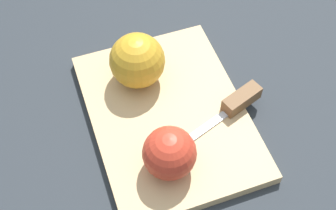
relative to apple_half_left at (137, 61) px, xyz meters
The scene contains 5 objects.
ground_plane 0.10m from the apple_half_left, 23.41° to the left, with size 4.00×4.00×0.00m, color #282D33.
cutting_board 0.10m from the apple_half_left, 23.41° to the left, with size 0.34×0.27×0.02m.
apple_half_left is the anchor object (origin of this frame).
apple_half_right 0.17m from the apple_half_left, ahead, with size 0.08×0.08×0.08m.
knife 0.17m from the apple_half_left, 58.69° to the left, with size 0.09×0.15×0.02m.
Camera 1 is at (0.39, -0.08, 0.61)m, focal length 50.00 mm.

